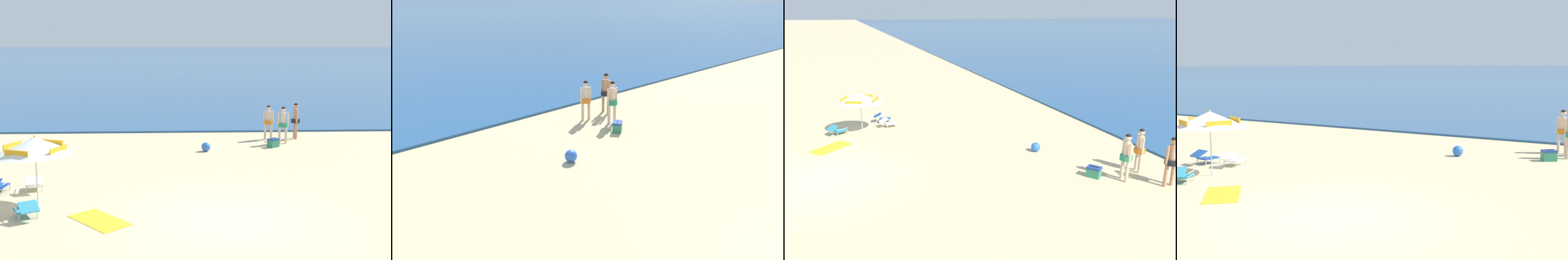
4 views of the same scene
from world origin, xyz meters
TOP-DOWN VIEW (x-y plane):
  - ground_plane at (0.00, 0.00)m, footprint 800.00×800.00m
  - ocean_water at (0.00, 413.25)m, footprint 800.00×800.00m
  - beach_umbrella_striped_main at (-5.56, 1.54)m, footprint 3.10×3.10m
  - lounge_chair_under_umbrella at (-6.04, 2.89)m, footprint 0.71×0.97m
  - lounge_chair_facing_sea at (-5.54, 0.33)m, footprint 0.91×1.03m
  - person_standing_near_shore at (4.56, 11.36)m, footprint 0.44×0.54m
  - person_standing_beside at (3.67, 10.20)m, footprint 0.52×0.43m
  - person_wading_in at (3.17, 11.23)m, footprint 0.49×0.42m
  - cooler_box at (3.06, 9.36)m, footprint 0.61×0.57m
  - beach_ball at (-0.11, 8.58)m, footprint 0.40×0.40m
  - beach_towel at (-3.53, 0.07)m, footprint 1.88×1.94m

SIDE VIEW (x-z plane):
  - ground_plane at x=0.00m, z-range 0.00..0.00m
  - beach_towel at x=-3.53m, z-range 0.00..0.01m
  - ocean_water at x=0.00m, z-range 0.00..0.10m
  - beach_ball at x=-0.11m, z-range 0.00..0.40m
  - cooler_box at x=3.06m, z-range -0.01..0.42m
  - lounge_chair_facing_sea at x=-5.54m, z-range 0.01..0.53m
  - lounge_chair_under_umbrella at x=-6.04m, z-range 0.02..0.53m
  - person_wading_in at x=3.17m, z-range 0.13..1.85m
  - person_standing_beside at x=3.67m, z-range 0.14..1.91m
  - person_standing_near_shore at x=4.56m, z-range 0.14..1.94m
  - beach_umbrella_striped_main at x=-5.56m, z-range 0.73..2.82m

